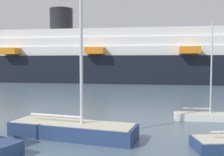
{
  "coord_description": "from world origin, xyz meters",
  "views": [
    {
      "loc": [
        5.2,
        -9.21,
        4.3
      ],
      "look_at": [
        0.0,
        14.15,
        2.69
      ],
      "focal_mm": 43.59,
      "sensor_mm": 36.0,
      "label": 1
    }
  ],
  "objects": [
    {
      "name": "sailboat_2",
      "position": [
        -0.16,
        4.79,
        0.61
      ],
      "size": [
        7.29,
        2.67,
        13.14
      ],
      "rotation": [
        0.0,
        0.0,
        -0.1
      ],
      "color": "navy",
      "rests_on": "ground_plane"
    },
    {
      "name": "sailboat_1",
      "position": [
        7.54,
        10.87,
        0.36
      ],
      "size": [
        4.37,
        1.57,
        6.96
      ],
      "rotation": [
        0.0,
        0.0,
        0.12
      ],
      "color": "white",
      "rests_on": "ground_plane"
    },
    {
      "name": "cruise_ship",
      "position": [
        -0.69,
        44.41,
        4.66
      ],
      "size": [
        93.24,
        18.7,
        14.73
      ],
      "rotation": [
        0.0,
        0.0,
        0.06
      ],
      "color": "black",
      "rests_on": "ground_plane"
    }
  ]
}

